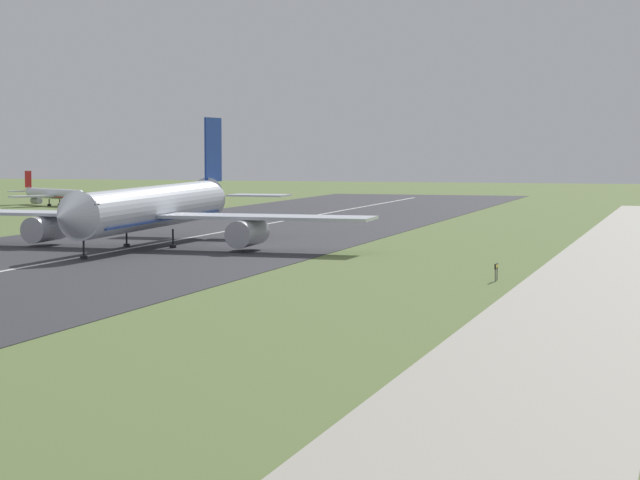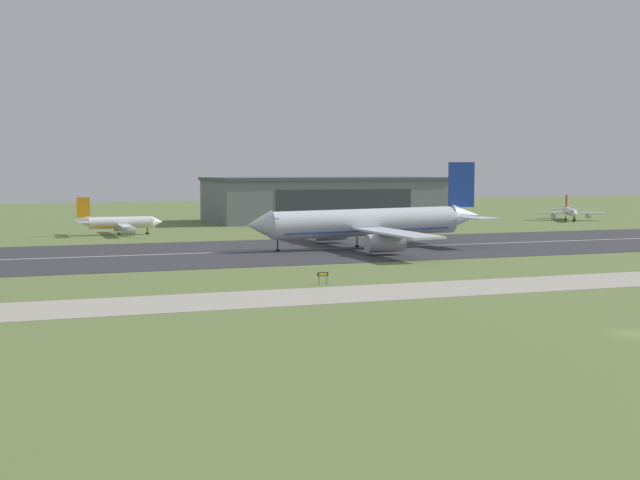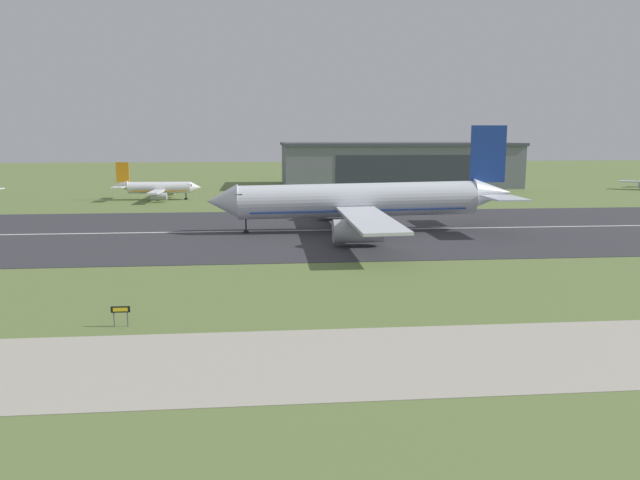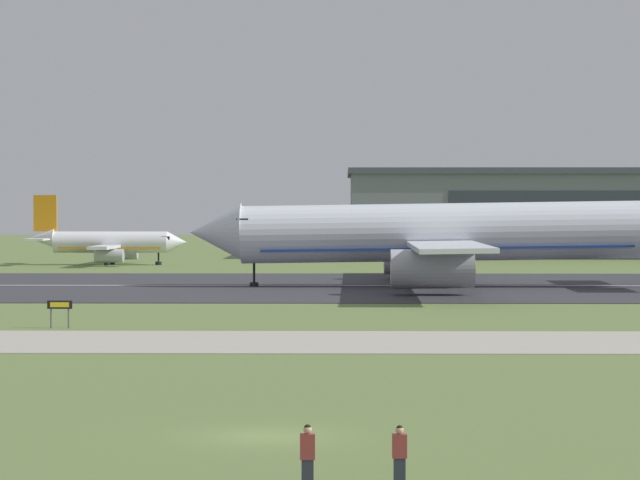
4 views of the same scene
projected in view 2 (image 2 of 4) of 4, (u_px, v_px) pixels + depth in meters
ground_plane at (412, 278)px, 130.15m from camera, size 632.23×632.23×0.00m
runway_strip at (304, 250)px, 174.71m from camera, size 392.23×53.10×0.06m
runway_centreline at (304, 250)px, 174.71m from camera, size 353.01×0.70×0.01m
taxiway_road at (455, 288)px, 118.26m from camera, size 294.17×14.10×0.05m
hangar_building at (325, 199)px, 272.27m from camera, size 71.13×33.86×13.36m
airplane_landing at (366, 224)px, 177.12m from camera, size 50.34×59.82×17.26m
airplane_parked_west at (570, 212)px, 275.95m from camera, size 20.64×24.49×7.58m
airplane_parked_centre at (119, 223)px, 214.20m from camera, size 20.96×23.51×9.19m
runway_sign at (323, 275)px, 121.77m from camera, size 1.56×0.13×1.74m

